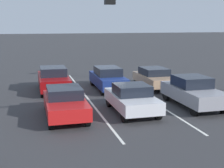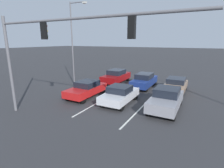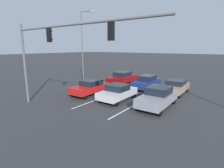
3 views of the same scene
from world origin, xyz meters
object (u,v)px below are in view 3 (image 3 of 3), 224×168
(car_gray_leftlane_front, at_px, (158,97))
(street_lamp_right_shoulder, at_px, (83,44))
(car_red_rightlane_front, at_px, (90,87))
(car_navy_midlane_second, at_px, (147,82))
(car_maroon_rightlane_second, at_px, (122,78))
(traffic_signal_gantry, at_px, (51,45))
(car_silver_midlane_front, at_px, (118,92))
(car_tan_leftlane_second, at_px, (175,86))

(car_gray_leftlane_front, xyz_separation_m, street_lamp_right_shoulder, (10.75, -2.68, 4.33))
(car_red_rightlane_front, height_order, street_lamp_right_shoulder, street_lamp_right_shoulder)
(car_gray_leftlane_front, xyz_separation_m, car_navy_midlane_second, (3.46, -5.53, -0.05))
(car_red_rightlane_front, bearing_deg, car_navy_midlane_second, -121.90)
(car_maroon_rightlane_second, bearing_deg, car_red_rightlane_front, 90.70)
(car_maroon_rightlane_second, height_order, traffic_signal_gantry, traffic_signal_gantry)
(car_red_rightlane_front, bearing_deg, car_maroon_rightlane_second, -89.30)
(car_maroon_rightlane_second, bearing_deg, car_silver_midlane_front, 118.97)
(car_maroon_rightlane_second, xyz_separation_m, traffic_signal_gantry, (-1.20, 11.33, 4.07))
(car_maroon_rightlane_second, xyz_separation_m, street_lamp_right_shoulder, (3.60, 3.28, 4.34))
(traffic_signal_gantry, relative_size, street_lamp_right_shoulder, 1.38)
(car_silver_midlane_front, relative_size, car_maroon_rightlane_second, 0.88)
(car_gray_leftlane_front, bearing_deg, car_maroon_rightlane_second, -39.83)
(car_silver_midlane_front, relative_size, traffic_signal_gantry, 0.33)
(car_gray_leftlane_front, height_order, street_lamp_right_shoulder, street_lamp_right_shoulder)
(car_tan_leftlane_second, bearing_deg, car_maroon_rightlane_second, -5.56)
(car_silver_midlane_front, relative_size, car_gray_leftlane_front, 0.91)
(car_gray_leftlane_front, xyz_separation_m, car_tan_leftlane_second, (0.09, -5.27, -0.10))
(car_silver_midlane_front, distance_m, car_maroon_rightlane_second, 7.20)
(car_red_rightlane_front, relative_size, street_lamp_right_shoulder, 0.48)
(car_red_rightlane_front, xyz_separation_m, car_silver_midlane_front, (-3.41, 0.07, -0.01))
(car_red_rightlane_front, relative_size, traffic_signal_gantry, 0.35)
(car_navy_midlane_second, height_order, street_lamp_right_shoulder, street_lamp_right_shoulder)
(car_gray_leftlane_front, distance_m, car_tan_leftlane_second, 5.28)
(car_silver_midlane_front, bearing_deg, car_maroon_rightlane_second, -61.03)
(car_tan_leftlane_second, relative_size, street_lamp_right_shoulder, 0.46)
(car_gray_leftlane_front, relative_size, car_maroon_rightlane_second, 0.97)
(car_silver_midlane_front, relative_size, street_lamp_right_shoulder, 0.45)
(car_red_rightlane_front, height_order, traffic_signal_gantry, traffic_signal_gantry)
(car_silver_midlane_front, distance_m, traffic_signal_gantry, 6.91)
(car_gray_leftlane_front, distance_m, car_maroon_rightlane_second, 9.31)
(car_gray_leftlane_front, relative_size, car_tan_leftlane_second, 1.08)
(car_silver_midlane_front, bearing_deg, car_navy_midlane_second, -91.96)
(car_gray_leftlane_front, bearing_deg, traffic_signal_gantry, 42.08)
(street_lamp_right_shoulder, bearing_deg, car_tan_leftlane_second, -166.30)
(car_tan_leftlane_second, xyz_separation_m, street_lamp_right_shoulder, (10.66, 2.60, 4.43))
(traffic_signal_gantry, distance_m, street_lamp_right_shoulder, 9.37)
(car_red_rightlane_front, xyz_separation_m, car_gray_leftlane_front, (-7.07, -0.27, 0.07))
(car_red_rightlane_front, xyz_separation_m, car_navy_midlane_second, (-3.61, -5.80, 0.03))
(car_gray_leftlane_front, height_order, traffic_signal_gantry, traffic_signal_gantry)
(car_maroon_rightlane_second, bearing_deg, car_gray_leftlane_front, 140.17)
(traffic_signal_gantry, xyz_separation_m, street_lamp_right_shoulder, (4.80, -8.05, 0.26))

